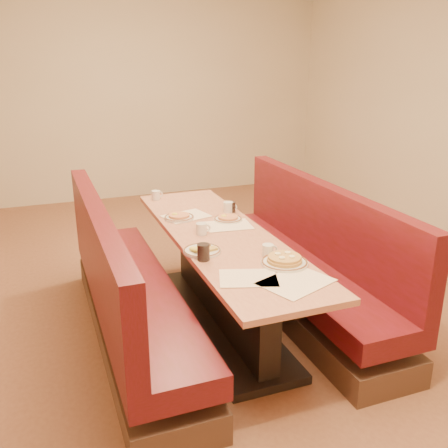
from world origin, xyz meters
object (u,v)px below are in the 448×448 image
object	(u,v)px
booth_right	(305,268)
eggs_plate	(202,250)
pancake_plate	(284,261)
soda_tumbler_near	(203,252)
coffee_mug_b	(202,229)
soda_tumbler_mid	(232,207)
booth_left	(126,297)
coffee_mug_c	(229,207)
diner_table	(221,280)
coffee_mug_a	(268,250)
coffee_mug_d	(156,195)

from	to	relation	value
booth_right	eggs_plate	world-z (taller)	booth_right
pancake_plate	soda_tumbler_near	bearing A→B (deg)	151.50
coffee_mug_b	soda_tumbler_mid	xyz separation A→B (m)	(0.41, 0.44, -0.00)
booth_left	soda_tumbler_near	size ratio (longest dim) A/B	22.27
pancake_plate	coffee_mug_c	xyz separation A→B (m)	(0.07, 1.16, 0.02)
diner_table	coffee_mug_c	xyz separation A→B (m)	(0.25, 0.49, 0.42)
soda_tumbler_near	diner_table	bearing A→B (deg)	56.48
diner_table	soda_tumbler_mid	world-z (taller)	soda_tumbler_mid
diner_table	pancake_plate	world-z (taller)	pancake_plate
diner_table	booth_right	bearing A→B (deg)	0.00
booth_right	coffee_mug_a	bearing A→B (deg)	-139.18
coffee_mug_b	coffee_mug_c	distance (m)	0.59
soda_tumbler_near	booth_left	bearing A→B (deg)	136.93
coffee_mug_b	coffee_mug_d	distance (m)	1.05
booth_left	coffee_mug_a	distance (m)	1.10
diner_table	coffee_mug_d	bearing A→B (deg)	101.89
booth_right	eggs_plate	bearing A→B (deg)	-163.46
booth_right	soda_tumbler_near	world-z (taller)	booth_right
coffee_mug_b	coffee_mug_a	bearing A→B (deg)	-66.39
coffee_mug_d	eggs_plate	bearing A→B (deg)	-103.33
soda_tumbler_near	soda_tumbler_mid	world-z (taller)	soda_tumbler_near
coffee_mug_a	soda_tumbler_mid	bearing A→B (deg)	85.58
booth_left	soda_tumbler_mid	distance (m)	1.20
coffee_mug_d	soda_tumbler_mid	bearing A→B (deg)	-62.50
booth_right	soda_tumbler_near	bearing A→B (deg)	-157.33
coffee_mug_a	coffee_mug_d	xyz separation A→B (m)	(-0.37, 1.60, 0.00)
diner_table	booth_right	distance (m)	0.73
diner_table	pancake_plate	xyz separation A→B (m)	(0.18, -0.67, 0.40)
pancake_plate	eggs_plate	world-z (taller)	pancake_plate
diner_table	eggs_plate	size ratio (longest dim) A/B	9.70
coffee_mug_b	soda_tumbler_near	size ratio (longest dim) A/B	1.02
booth_left	pancake_plate	distance (m)	1.21
coffee_mug_a	soda_tumbler_mid	xyz separation A→B (m)	(0.14, 0.99, 0.00)
coffee_mug_a	soda_tumbler_mid	world-z (taller)	soda_tumbler_mid
diner_table	coffee_mug_c	bearing A→B (deg)	62.68
coffee_mug_a	eggs_plate	bearing A→B (deg)	154.33
pancake_plate	coffee_mug_b	world-z (taller)	coffee_mug_b
eggs_plate	coffee_mug_d	bearing A→B (deg)	89.28
pancake_plate	booth_left	bearing A→B (deg)	143.60
diner_table	eggs_plate	bearing A→B (deg)	-130.37
coffee_mug_c	pancake_plate	bearing A→B (deg)	-71.18
eggs_plate	coffee_mug_c	bearing A→B (deg)	57.35
booth_left	coffee_mug_d	size ratio (longest dim) A/B	22.60
diner_table	soda_tumbler_mid	distance (m)	0.70
eggs_plate	soda_tumbler_mid	distance (m)	0.94
booth_right	coffee_mug_b	world-z (taller)	booth_right
coffee_mug_a	coffee_mug_d	bearing A→B (deg)	106.52
coffee_mug_a	coffee_mug_c	distance (m)	1.01
soda_tumbler_near	booth_right	bearing A→B (deg)	22.67
booth_left	coffee_mug_b	xyz separation A→B (m)	(0.60, 0.05, 0.43)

